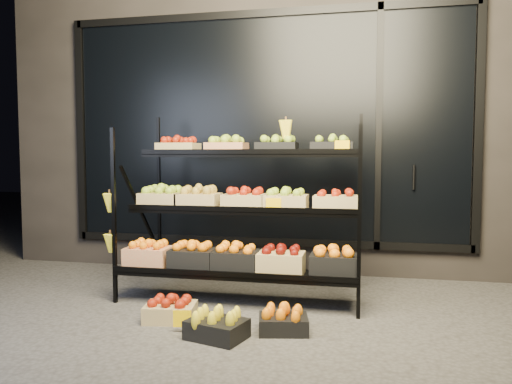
# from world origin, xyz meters

# --- Properties ---
(ground) EXTENTS (24.00, 24.00, 0.00)m
(ground) POSITION_xyz_m (0.00, 0.00, 0.00)
(ground) COLOR #514F4C
(ground) RESTS_ON ground
(building) EXTENTS (6.00, 2.08, 3.50)m
(building) POSITION_xyz_m (0.00, 2.59, 1.75)
(building) COLOR #2D2826
(building) RESTS_ON ground
(display_rack) EXTENTS (2.18, 1.02, 1.71)m
(display_rack) POSITION_xyz_m (-0.01, 0.60, 0.79)
(display_rack) COLOR black
(display_rack) RESTS_ON ground
(tag_floor_a) EXTENTS (0.13, 0.01, 0.12)m
(tag_floor_a) POSITION_xyz_m (-0.20, -0.40, 0.06)
(tag_floor_a) COLOR #FCC300
(tag_floor_a) RESTS_ON ground
(floor_crate_left) EXTENTS (0.42, 0.33, 0.19)m
(floor_crate_left) POSITION_xyz_m (-0.38, -0.17, 0.09)
(floor_crate_left) COLOR tan
(floor_crate_left) RESTS_ON ground
(floor_crate_midleft) EXTENTS (0.45, 0.38, 0.20)m
(floor_crate_midleft) POSITION_xyz_m (0.07, -0.46, 0.09)
(floor_crate_midleft) COLOR black
(floor_crate_midleft) RESTS_ON ground
(floor_crate_right) EXTENTS (0.39, 0.32, 0.18)m
(floor_crate_right) POSITION_xyz_m (0.50, -0.25, 0.09)
(floor_crate_right) COLOR black
(floor_crate_right) RESTS_ON ground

